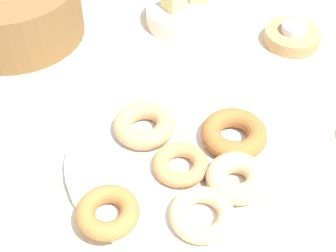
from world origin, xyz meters
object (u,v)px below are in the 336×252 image
at_px(donut_1, 144,125).
at_px(melon_chunk_left, 174,0).
at_px(donut_0, 183,164).
at_px(donut_2, 108,212).
at_px(donut_5, 237,178).
at_px(fruit_bowl, 188,14).
at_px(donut_plate, 174,159).
at_px(donut_3, 234,134).
at_px(candle_holder, 292,37).
at_px(donut_4, 201,215).
at_px(basket, 12,10).
at_px(tealight, 294,28).

distance_m(donut_1, melon_chunk_left, 0.31).
relative_size(donut_0, donut_2, 0.95).
xyz_separation_m(donut_5, fruit_bowl, (0.07, 0.41, -0.01)).
bearing_deg(donut_plate, donut_1, 116.39).
relative_size(donut_3, candle_holder, 0.95).
bearing_deg(candle_holder, melon_chunk_left, 147.44).
bearing_deg(donut_1, melon_chunk_left, 64.07).
xyz_separation_m(donut_0, donut_3, (0.09, 0.03, 0.00)).
bearing_deg(melon_chunk_left, donut_plate, -107.67).
bearing_deg(donut_3, candle_holder, 45.78).
distance_m(donut_plate, donut_4, 0.12).
distance_m(donut_plate, fruit_bowl, 0.36).
xyz_separation_m(donut_plate, donut_5, (0.06, -0.08, 0.02)).
height_order(donut_2, donut_3, donut_3).
relative_size(basket, melon_chunk_left, 7.03).
xyz_separation_m(donut_2, donut_4, (0.11, -0.04, -0.00)).
relative_size(donut_3, basket, 0.38).
distance_m(donut_plate, donut_3, 0.09).
bearing_deg(donut_plate, fruit_bowl, 68.05).
height_order(donut_1, fruit_bowl, donut_1).
relative_size(donut_5, candle_holder, 0.82).
bearing_deg(donut_5, donut_plate, 129.82).
height_order(donut_5, basket, basket).
height_order(donut_0, donut_5, donut_5).
bearing_deg(donut_1, donut_2, -122.46).
relative_size(donut_3, fruit_bowl, 0.60).
relative_size(donut_0, tealight, 1.69).
relative_size(tealight, fruit_bowl, 0.29).
bearing_deg(melon_chunk_left, donut_1, -115.93).
xyz_separation_m(donut_plate, donut_3, (0.09, -0.00, 0.02)).
relative_size(donut_2, basket, 0.32).
relative_size(candle_holder, fruit_bowl, 0.63).
xyz_separation_m(donut_1, candle_holder, (0.33, 0.16, -0.02)).
distance_m(donut_plate, donut_1, 0.07).
distance_m(donut_3, basket, 0.48).
relative_size(donut_5, basket, 0.33).
distance_m(donut_0, donut_3, 0.09).
xyz_separation_m(donut_plate, fruit_bowl, (0.14, 0.34, 0.01)).
height_order(donut_plate, donut_2, donut_2).
relative_size(donut_3, tealight, 2.11).
height_order(donut_5, melon_chunk_left, melon_chunk_left).
bearing_deg(donut_2, basket, 98.93).
relative_size(donut_0, donut_4, 0.92).
relative_size(fruit_bowl, melon_chunk_left, 4.49).
height_order(donut_2, candle_holder, donut_2).
distance_m(donut_plate, donut_0, 0.03).
xyz_separation_m(donut_4, candle_holder, (0.30, 0.33, -0.02)).
relative_size(donut_4, donut_5, 1.01).
height_order(donut_4, fruit_bowl, donut_4).
xyz_separation_m(donut_plate, donut_2, (-0.11, -0.08, 0.02)).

